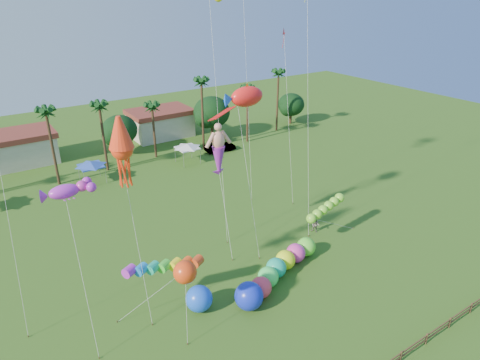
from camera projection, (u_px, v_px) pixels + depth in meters
ground at (311, 328)px, 33.52m from camera, size 160.00×160.00×0.00m
tree_line at (138, 127)px, 66.76m from camera, size 69.46×8.91×11.00m
buildings_row at (86, 138)px, 68.86m from camera, size 35.00×7.00×4.00m
tent_row at (92, 165)px, 56.76m from camera, size 31.00×4.00×0.60m
car_b at (220, 147)px, 68.82m from camera, size 5.08×2.13×1.63m
spectator_b at (315, 225)px, 46.21m from camera, size 0.99×1.07×1.76m
caterpillar_inflatable at (275, 272)px, 38.42m from camera, size 11.59×5.62×2.41m
blue_ball at (199, 299)px, 35.00m from camera, size 2.22×2.22×2.22m
rainbow_tube at (180, 268)px, 34.83m from camera, size 8.62×2.76×3.96m
green_worm at (311, 219)px, 42.81m from camera, size 9.15×3.00×3.82m
orange_ball_kite at (185, 272)px, 30.62m from camera, size 1.94×1.96×6.62m
merman_kite at (219, 153)px, 40.83m from camera, size 2.24×4.49×12.41m
fish_kite at (247, 97)px, 40.27m from camera, size 5.31×5.96×16.02m
squid_kite at (122, 149)px, 30.97m from camera, size 2.32×4.68×16.26m
lobster_kite at (64, 192)px, 29.11m from camera, size 4.08×5.60×12.40m
delta_kite_red at (284, 36)px, 48.44m from camera, size 1.70×4.92×20.23m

